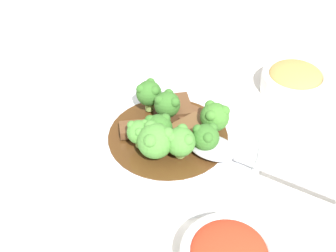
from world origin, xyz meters
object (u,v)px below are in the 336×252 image
(main_plate, at_px, (168,138))
(broccoli_floret_6, at_px, (158,128))
(broccoli_floret_2, at_px, (156,140))
(serving_spoon, at_px, (222,151))
(broccoli_floret_4, at_px, (149,93))
(broccoli_floret_7, at_px, (167,104))
(side_bowl_appetizer, at_px, (295,80))
(sauce_dish, at_px, (29,183))
(beef_strip_1, at_px, (184,130))
(beef_strip_0, at_px, (143,128))
(beef_strip_2, at_px, (197,118))
(beef_strip_3, at_px, (178,107))
(broccoli_floret_1, at_px, (181,141))
(broccoli_floret_3, at_px, (206,137))
(broccoli_floret_5, at_px, (215,116))
(broccoli_floret_0, at_px, (139,132))

(main_plate, distance_m, broccoli_floret_6, 0.04)
(broccoli_floret_2, xyz_separation_m, serving_spoon, (-0.08, -0.03, -0.02))
(broccoli_floret_4, distance_m, broccoli_floret_7, 0.04)
(side_bowl_appetizer, height_order, sauce_dish, side_bowl_appetizer)
(beef_strip_1, xyz_separation_m, serving_spoon, (-0.06, 0.02, -0.00))
(side_bowl_appetizer, bearing_deg, serving_spoon, 73.30)
(beef_strip_0, distance_m, beef_strip_2, 0.08)
(broccoli_floret_2, height_order, broccoli_floret_6, broccoli_floret_2)
(beef_strip_3, bearing_deg, sauce_dish, 56.27)
(beef_strip_2, height_order, broccoli_floret_2, broccoli_floret_2)
(beef_strip_1, xyz_separation_m, broccoli_floret_2, (0.02, 0.05, 0.02))
(beef_strip_2, relative_size, broccoli_floret_1, 1.30)
(broccoli_floret_1, height_order, broccoli_floret_3, broccoli_floret_1)
(broccoli_floret_3, xyz_separation_m, broccoli_floret_7, (0.07, -0.04, 0.01))
(broccoli_floret_1, distance_m, sauce_dish, 0.21)
(broccoli_floret_2, xyz_separation_m, broccoli_floret_3, (-0.06, -0.04, -0.00))
(broccoli_floret_5, bearing_deg, broccoli_floret_6, 38.03)
(broccoli_floret_2, relative_size, side_bowl_appetizer, 0.47)
(beef_strip_0, bearing_deg, broccoli_floret_7, -119.36)
(beef_strip_3, bearing_deg, beef_strip_2, 163.73)
(beef_strip_3, relative_size, side_bowl_appetizer, 0.59)
(main_plate, height_order, broccoli_floret_4, broccoli_floret_4)
(beef_strip_3, distance_m, broccoli_floret_1, 0.10)
(broccoli_floret_7, bearing_deg, beef_strip_1, 147.67)
(beef_strip_2, xyz_separation_m, broccoli_floret_4, (0.08, 0.00, 0.03))
(beef_strip_1, xyz_separation_m, beef_strip_3, (0.03, -0.05, -0.00))
(broccoli_floret_3, relative_size, broccoli_floret_4, 0.83)
(main_plate, bearing_deg, broccoli_floret_5, -153.42)
(main_plate, bearing_deg, beef_strip_3, -83.70)
(beef_strip_0, relative_size, beef_strip_3, 1.11)
(beef_strip_0, relative_size, broccoli_floret_3, 1.74)
(main_plate, height_order, beef_strip_3, beef_strip_3)
(side_bowl_appetizer, bearing_deg, broccoli_floret_1, 63.47)
(broccoli_floret_3, bearing_deg, broccoli_floret_0, 17.35)
(beef_strip_3, height_order, broccoli_floret_2, broccoli_floret_2)
(broccoli_floret_3, bearing_deg, side_bowl_appetizer, -112.90)
(broccoli_floret_5, bearing_deg, beef_strip_3, -20.95)
(broccoli_floret_2, height_order, sauce_dish, broccoli_floret_2)
(beef_strip_1, relative_size, broccoli_floret_5, 1.60)
(beef_strip_1, bearing_deg, broccoli_floret_7, -32.33)
(broccoli_floret_3, height_order, broccoli_floret_5, broccoli_floret_5)
(beef_strip_0, distance_m, side_bowl_appetizer, 0.27)
(broccoli_floret_0, bearing_deg, side_bowl_appetizer, -126.78)
(broccoli_floret_4, distance_m, serving_spoon, 0.14)
(main_plate, distance_m, broccoli_floret_1, 0.06)
(broccoli_floret_0, bearing_deg, beef_strip_1, -136.44)
(beef_strip_2, xyz_separation_m, serving_spoon, (-0.05, 0.06, 0.00))
(beef_strip_0, height_order, beef_strip_2, beef_strip_0)
(main_plate, relative_size, beef_strip_0, 3.89)
(broccoli_floret_5, bearing_deg, broccoli_floret_4, -6.12)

